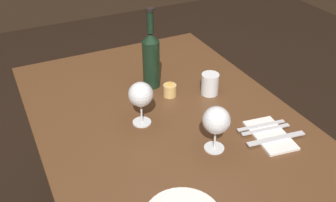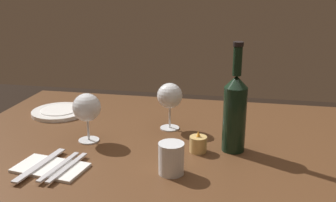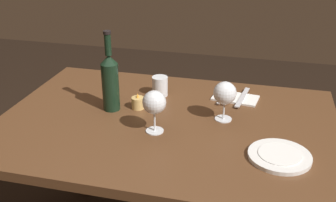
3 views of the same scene
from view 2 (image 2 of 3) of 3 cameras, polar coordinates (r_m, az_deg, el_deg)
dining_table at (r=1.31m, az=-1.44°, el=-9.05°), size 1.30×0.90×0.74m
wine_glass_left at (r=1.24m, az=-11.80°, el=-1.05°), size 0.09×0.09×0.16m
wine_glass_right at (r=1.31m, az=0.26°, el=0.63°), size 0.09×0.09×0.16m
wine_bottle at (r=1.16m, az=9.75°, el=-1.41°), size 0.07×0.07×0.33m
water_tumbler at (r=1.04m, az=0.48°, el=-8.62°), size 0.07×0.07×0.09m
votive_candle at (r=1.17m, az=4.44°, el=-6.37°), size 0.05×0.05×0.07m
dinner_plate at (r=1.55m, az=-15.61°, el=-1.51°), size 0.21×0.21×0.02m
folded_napkin at (r=1.12m, az=-16.81°, el=-9.33°), size 0.20×0.14×0.01m
fork_inner at (r=1.11m, az=-15.67°, el=-9.20°), size 0.04×0.18×0.00m
fork_outer at (r=1.10m, az=-14.49°, el=-9.37°), size 0.04×0.18×0.00m
table_knife at (r=1.13m, az=-18.20°, el=-8.83°), size 0.05×0.21×0.00m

